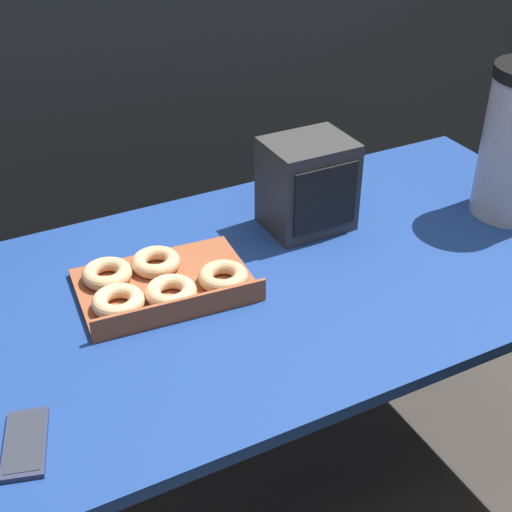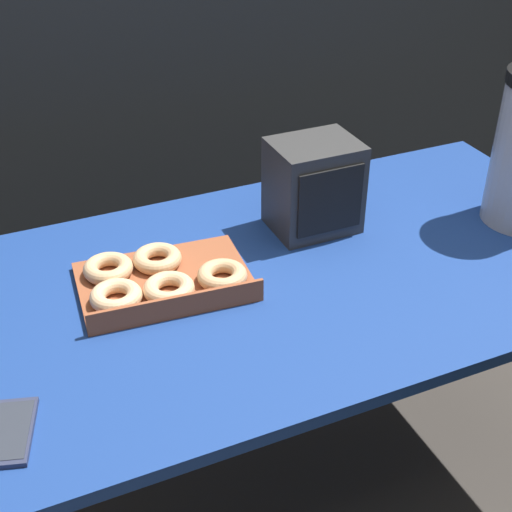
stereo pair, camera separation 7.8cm
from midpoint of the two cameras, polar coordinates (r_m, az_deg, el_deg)
ground_plane at (r=2.05m, az=0.93°, el=-17.66°), size 12.00×12.00×0.00m
folding_table at (r=1.59m, az=1.15°, el=-2.30°), size 1.56×0.82×0.71m
donut_box at (r=1.50m, az=-9.16°, el=-2.17°), size 0.38×0.28×0.05m
cell_phone at (r=1.25m, az=-19.72°, el=-13.95°), size 0.11×0.16×0.01m
space_heater at (r=1.68m, az=2.82°, el=5.71°), size 0.20×0.16×0.22m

